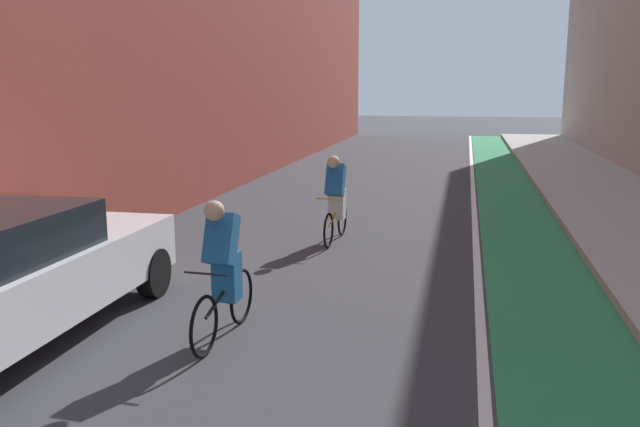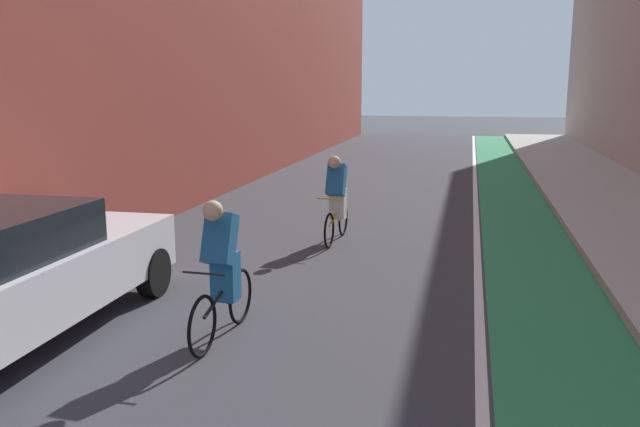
# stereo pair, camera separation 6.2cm
# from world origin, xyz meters

# --- Properties ---
(ground_plane) EXTENTS (96.40, 96.40, 0.00)m
(ground_plane) POSITION_xyz_m (0.00, 17.91, 0.00)
(ground_plane) COLOR #38383D
(bike_lane_paint) EXTENTS (1.60, 43.82, 0.00)m
(bike_lane_paint) POSITION_xyz_m (3.13, 19.91, 0.00)
(bike_lane_paint) COLOR #2D8451
(bike_lane_paint) RESTS_ON ground
(lane_divider_stripe) EXTENTS (0.12, 43.82, 0.00)m
(lane_divider_stripe) POSITION_xyz_m (2.23, 19.91, 0.00)
(lane_divider_stripe) COLOR white
(lane_divider_stripe) RESTS_ON ground
(sidewalk_right) EXTENTS (3.19, 43.82, 0.14)m
(sidewalk_right) POSITION_xyz_m (5.52, 19.91, 0.07)
(sidewalk_right) COLOR #A8A59E
(sidewalk_right) RESTS_ON ground
(parked_sedan_white) EXTENTS (1.91, 4.81, 1.53)m
(parked_sedan_white) POSITION_xyz_m (-2.88, 9.04, 0.79)
(parked_sedan_white) COLOR silver
(parked_sedan_white) RESTS_ON ground
(cyclist_mid) EXTENTS (0.48, 1.72, 1.61)m
(cyclist_mid) POSITION_xyz_m (-0.61, 9.71, 0.85)
(cyclist_mid) COLOR black
(cyclist_mid) RESTS_ON ground
(cyclist_trailing) EXTENTS (0.48, 1.68, 1.59)m
(cyclist_trailing) POSITION_xyz_m (-0.29, 14.65, 0.84)
(cyclist_trailing) COLOR black
(cyclist_trailing) RESTS_ON ground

